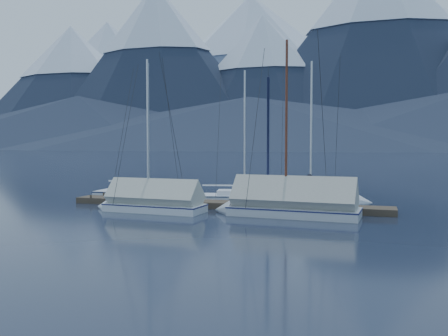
{
  "coord_description": "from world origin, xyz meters",
  "views": [
    {
      "loc": [
        7.8,
        -22.8,
        3.56
      ],
      "look_at": [
        0.0,
        2.0,
        2.2
      ],
      "focal_mm": 38.0,
      "sensor_mm": 36.0,
      "label": 1
    }
  ],
  "objects_px": {
    "sailboat_open_right": "(319,201)",
    "sailboat_covered_near": "(283,206)",
    "sailboat_covered_far": "(146,203)",
    "person": "(310,189)",
    "sailboat_open_mid": "(252,199)",
    "sailboat_open_left": "(156,196)"
  },
  "relations": [
    {
      "from": "person",
      "to": "sailboat_covered_near",
      "type": "bearing_deg",
      "value": 147.33
    },
    {
      "from": "sailboat_covered_near",
      "to": "sailboat_open_left",
      "type": "bearing_deg",
      "value": 152.36
    },
    {
      "from": "sailboat_open_mid",
      "to": "person",
      "type": "relative_size",
      "value": 5.48
    },
    {
      "from": "sailboat_covered_near",
      "to": "sailboat_covered_far",
      "type": "height_order",
      "value": "sailboat_covered_near"
    },
    {
      "from": "sailboat_open_right",
      "to": "sailboat_covered_near",
      "type": "xyz_separation_m",
      "value": [
        -1.22,
        -5.06,
        0.31
      ]
    },
    {
      "from": "sailboat_open_right",
      "to": "sailboat_covered_near",
      "type": "bearing_deg",
      "value": -103.54
    },
    {
      "from": "sailboat_covered_far",
      "to": "sailboat_open_right",
      "type": "bearing_deg",
      "value": 34.41
    },
    {
      "from": "sailboat_open_left",
      "to": "sailboat_covered_far",
      "type": "xyz_separation_m",
      "value": [
        2.02,
        -5.41,
        0.26
      ]
    },
    {
      "from": "sailboat_open_mid",
      "to": "sailboat_open_right",
      "type": "xyz_separation_m",
      "value": [
        3.99,
        0.18,
        0.01
      ]
    },
    {
      "from": "sailboat_open_left",
      "to": "person",
      "type": "height_order",
      "value": "sailboat_open_left"
    },
    {
      "from": "sailboat_open_left",
      "to": "person",
      "type": "relative_size",
      "value": 5.99
    },
    {
      "from": "sailboat_open_right",
      "to": "sailboat_covered_far",
      "type": "bearing_deg",
      "value": -145.59
    },
    {
      "from": "sailboat_open_mid",
      "to": "person",
      "type": "xyz_separation_m",
      "value": [
        3.84,
        -2.69,
        0.98
      ]
    },
    {
      "from": "sailboat_open_right",
      "to": "sailboat_covered_near",
      "type": "height_order",
      "value": "sailboat_covered_near"
    },
    {
      "from": "sailboat_open_left",
      "to": "sailboat_open_right",
      "type": "bearing_deg",
      "value": 1.58
    },
    {
      "from": "sailboat_covered_near",
      "to": "person",
      "type": "distance_m",
      "value": 2.53
    },
    {
      "from": "person",
      "to": "sailboat_covered_far",
      "type": "bearing_deg",
      "value": 102.34
    },
    {
      "from": "sailboat_covered_far",
      "to": "person",
      "type": "xyz_separation_m",
      "value": [
        8.17,
        2.83,
        0.71
      ]
    },
    {
      "from": "sailboat_open_right",
      "to": "sailboat_covered_far",
      "type": "height_order",
      "value": "sailboat_open_right"
    },
    {
      "from": "sailboat_open_left",
      "to": "person",
      "type": "xyz_separation_m",
      "value": [
        10.19,
        -2.58,
        0.97
      ]
    },
    {
      "from": "sailboat_open_mid",
      "to": "sailboat_open_left",
      "type": "bearing_deg",
      "value": -179.01
    },
    {
      "from": "person",
      "to": "sailboat_open_mid",
      "type": "bearing_deg",
      "value": 48.17
    }
  ]
}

